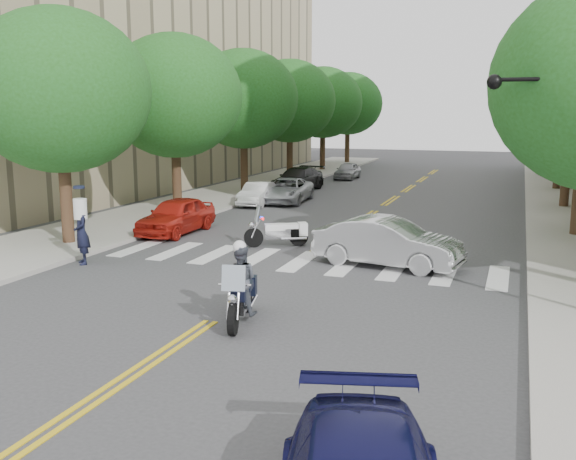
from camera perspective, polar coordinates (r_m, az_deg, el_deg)
The scene contains 23 objects.
ground at distance 15.30m, azimuth -6.86°, elevation -8.09°, with size 140.00×140.00×0.00m, color #38383A.
sidewalk_left at distance 38.75m, azimuth -4.83°, elevation 3.38°, with size 5.00×60.00×0.15m, color #9E9991.
building_left at distance 51.27m, azimuth -20.90°, elevation 17.86°, with size 26.00×44.00×24.00m, color tan.
tree_l_0 at distance 24.40m, azimuth -19.66°, elevation 11.54°, with size 6.40×6.40×8.45m.
tree_l_1 at distance 31.02m, azimuth -10.09°, elevation 11.64°, with size 6.40×6.40×8.45m.
tree_l_2 at distance 38.17m, azimuth -3.98°, elevation 11.53°, with size 6.40×6.40×8.45m.
tree_l_3 at distance 45.60m, azimuth 0.16°, elevation 11.38°, with size 6.40×6.40×8.45m.
tree_l_4 at distance 53.20m, azimuth 3.13°, elevation 11.24°, with size 6.40×6.40×8.45m.
tree_l_5 at distance 60.90m, azimuth 5.35°, elevation 11.12°, with size 6.40×6.40×8.45m.
tree_r_2 at distance 35.00m, azimuth 23.94°, elevation 10.76°, with size 6.40×6.40×8.45m.
tree_r_3 at distance 42.98m, azimuth 23.24°, elevation 10.60°, with size 6.40×6.40×8.45m.
tree_r_4 at distance 50.97m, azimuth 22.77°, elevation 10.49°, with size 6.40×6.40×8.45m.
tree_r_5 at distance 58.97m, azimuth 22.42°, elevation 10.41°, with size 6.40×6.40×8.45m.
traffic_signal_pole at distance 16.49m, azimuth 23.86°, elevation 5.66°, with size 2.82×0.42×6.00m.
motorcycle_police at distance 15.01m, azimuth -4.25°, elevation -4.94°, with size 0.95×2.37×1.95m.
motorcycle_parked at distance 23.35m, azimuth -0.55°, elevation -0.18°, with size 2.17×1.39×1.52m.
officer_standing at distance 21.59m, azimuth -17.87°, elevation -0.24°, with size 0.75×0.49×2.05m, color black.
convertible at distance 20.55m, azimuth 8.84°, elevation -1.10°, with size 1.63×4.68×1.54m, color #BBBCBE.
parked_car_a at distance 26.19m, azimuth -9.90°, elevation 1.28°, with size 1.72×4.27×1.45m, color red.
parked_car_b at distance 33.77m, azimuth -2.73°, elevation 3.24°, with size 1.25×3.60×1.18m, color white.
parked_car_c at distance 34.76m, azimuth -0.11°, elevation 3.55°, with size 2.14×4.65×1.29m, color #ACADB4.
parked_car_d at distance 39.80m, azimuth 0.87°, elevation 4.53°, with size 2.01×4.94×1.43m, color black.
parked_car_e at distance 47.06m, azimuth 5.31°, elevation 5.28°, with size 1.42×3.54×1.21m, color #9E9DA3.
Camera 1 is at (6.60, -12.92, 4.86)m, focal length 40.00 mm.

